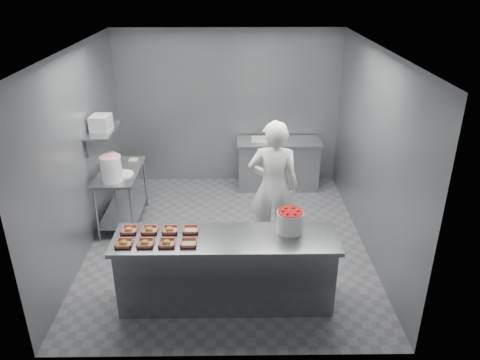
# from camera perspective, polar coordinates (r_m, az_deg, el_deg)

# --- Properties ---
(floor) EXTENTS (4.50, 4.50, 0.00)m
(floor) POSITION_cam_1_polar(r_m,az_deg,el_deg) (7.03, -1.49, -7.47)
(floor) COLOR #4C4C51
(floor) RESTS_ON ground
(ceiling) EXTENTS (4.50, 4.50, 0.00)m
(ceiling) POSITION_cam_1_polar(r_m,az_deg,el_deg) (6.03, -1.79, 15.69)
(ceiling) COLOR white
(ceiling) RESTS_ON wall_back
(wall_back) EXTENTS (4.00, 0.04, 2.80)m
(wall_back) POSITION_cam_1_polar(r_m,az_deg,el_deg) (8.53, -1.43, 8.74)
(wall_back) COLOR slate
(wall_back) RESTS_ON ground
(wall_left) EXTENTS (0.04, 4.50, 2.80)m
(wall_left) POSITION_cam_1_polar(r_m,az_deg,el_deg) (6.73, -18.93, 2.96)
(wall_left) COLOR slate
(wall_left) RESTS_ON ground
(wall_right) EXTENTS (0.04, 4.50, 2.80)m
(wall_right) POSITION_cam_1_polar(r_m,az_deg,el_deg) (6.67, 15.84, 3.17)
(wall_right) COLOR slate
(wall_right) RESTS_ON ground
(service_counter) EXTENTS (2.60, 0.70, 0.90)m
(service_counter) POSITION_cam_1_polar(r_m,az_deg,el_deg) (5.66, -1.70, -10.85)
(service_counter) COLOR slate
(service_counter) RESTS_ON ground
(prep_table) EXTENTS (0.60, 1.20, 0.90)m
(prep_table) POSITION_cam_1_polar(r_m,az_deg,el_deg) (7.48, -14.24, -1.03)
(prep_table) COLOR slate
(prep_table) RESTS_ON ground
(back_counter) EXTENTS (1.50, 0.60, 0.90)m
(back_counter) POSITION_cam_1_polar(r_m,az_deg,el_deg) (8.55, 4.66, 1.97)
(back_counter) COLOR slate
(back_counter) RESTS_ON ground
(wall_shelf) EXTENTS (0.35, 0.90, 0.03)m
(wall_shelf) POSITION_cam_1_polar(r_m,az_deg,el_deg) (7.17, -16.36, 5.88)
(wall_shelf) COLOR slate
(wall_shelf) RESTS_ON wall_left
(tray_0) EXTENTS (0.19, 0.18, 0.06)m
(tray_0) POSITION_cam_1_polar(r_m,az_deg,el_deg) (5.42, -13.98, -7.48)
(tray_0) COLOR tan
(tray_0) RESTS_ON service_counter
(tray_1) EXTENTS (0.19, 0.18, 0.06)m
(tray_1) POSITION_cam_1_polar(r_m,az_deg,el_deg) (5.37, -11.46, -7.53)
(tray_1) COLOR tan
(tray_1) RESTS_ON service_counter
(tray_2) EXTENTS (0.19, 0.18, 0.06)m
(tray_2) POSITION_cam_1_polar(r_m,az_deg,el_deg) (5.33, -8.90, -7.57)
(tray_2) COLOR tan
(tray_2) RESTS_ON service_counter
(tray_3) EXTENTS (0.19, 0.18, 0.04)m
(tray_3) POSITION_cam_1_polar(r_m,az_deg,el_deg) (5.30, -6.28, -7.63)
(tray_3) COLOR tan
(tray_3) RESTS_ON service_counter
(tray_4) EXTENTS (0.19, 0.18, 0.06)m
(tray_4) POSITION_cam_1_polar(r_m,az_deg,el_deg) (5.66, -13.37, -5.92)
(tray_4) COLOR tan
(tray_4) RESTS_ON service_counter
(tray_5) EXTENTS (0.19, 0.18, 0.06)m
(tray_5) POSITION_cam_1_polar(r_m,az_deg,el_deg) (5.61, -10.96, -5.96)
(tray_5) COLOR tan
(tray_5) RESTS_ON service_counter
(tray_6) EXTENTS (0.19, 0.18, 0.06)m
(tray_6) POSITION_cam_1_polar(r_m,az_deg,el_deg) (5.57, -8.52, -5.99)
(tray_6) COLOR tan
(tray_6) RESTS_ON service_counter
(tray_7) EXTENTS (0.19, 0.18, 0.04)m
(tray_7) POSITION_cam_1_polar(r_m,az_deg,el_deg) (5.55, -6.02, -6.03)
(tray_7) COLOR tan
(tray_7) RESTS_ON service_counter
(worker) EXTENTS (0.74, 0.53, 1.92)m
(worker) POSITION_cam_1_polar(r_m,az_deg,el_deg) (6.45, 4.07, -0.90)
(worker) COLOR white
(worker) RESTS_ON ground
(strawberry_tub) EXTENTS (0.32, 0.32, 0.26)m
(strawberry_tub) POSITION_cam_1_polar(r_m,az_deg,el_deg) (5.49, 6.11, -4.94)
(strawberry_tub) COLOR silver
(strawberry_tub) RESTS_ON service_counter
(glaze_bucket) EXTENTS (0.31, 0.30, 0.46)m
(glaze_bucket) POSITION_cam_1_polar(r_m,az_deg,el_deg) (6.96, -15.43, 1.44)
(glaze_bucket) COLOR silver
(glaze_bucket) RESTS_ON prep_table
(bucket_lid) EXTENTS (0.38, 0.38, 0.02)m
(bucket_lid) POSITION_cam_1_polar(r_m,az_deg,el_deg) (7.19, -14.08, 0.71)
(bucket_lid) COLOR silver
(bucket_lid) RESTS_ON prep_table
(rag) EXTENTS (0.14, 0.12, 0.02)m
(rag) POSITION_cam_1_polar(r_m,az_deg,el_deg) (7.69, -12.87, 2.44)
(rag) COLOR #CCB28C
(rag) RESTS_ON prep_table
(appliance) EXTENTS (0.29, 0.32, 0.23)m
(appliance) POSITION_cam_1_polar(r_m,az_deg,el_deg) (7.07, -16.61, 6.68)
(appliance) COLOR gray
(appliance) RESTS_ON wall_shelf
(paper_stack) EXTENTS (0.32, 0.25, 0.06)m
(paper_stack) POSITION_cam_1_polar(r_m,az_deg,el_deg) (8.35, 2.46, 4.99)
(paper_stack) COLOR silver
(paper_stack) RESTS_ON back_counter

